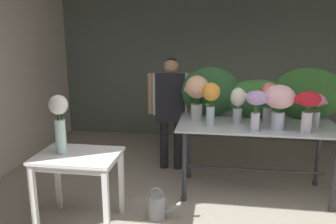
{
  "coord_description": "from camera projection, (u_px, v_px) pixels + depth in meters",
  "views": [
    {
      "loc": [
        0.02,
        -2.06,
        1.89
      ],
      "look_at": [
        -0.48,
        1.24,
        1.07
      ],
      "focal_mm": 36.0,
      "sensor_mm": 36.0,
      "label": 1
    }
  ],
  "objects": [
    {
      "name": "ground_plane",
      "position": [
        213.0,
        182.0,
        4.31
      ],
      "size": [
        8.61,
        8.61,
        0.0
      ],
      "primitive_type": "plane",
      "color": "#9E9384"
    },
    {
      "name": "watering_can",
      "position": [
        157.0,
        207.0,
        3.45
      ],
      "size": [
        0.35,
        0.18,
        0.34
      ],
      "color": "#999EA3",
      "rests_on": "ground"
    },
    {
      "name": "florist",
      "position": [
        171.0,
        102.0,
        4.53
      ],
      "size": [
        0.64,
        0.24,
        1.53
      ],
      "color": "#232328",
      "rests_on": "ground"
    },
    {
      "name": "vase_crimson_freesia",
      "position": [
        308.0,
        106.0,
        3.44
      ],
      "size": [
        0.27,
        0.24,
        0.44
      ],
      "color": "silver",
      "rests_on": "display_table_glass"
    },
    {
      "name": "vase_coral_peonies",
      "position": [
        268.0,
        99.0,
        3.82
      ],
      "size": [
        0.19,
        0.17,
        0.47
      ],
      "color": "silver",
      "rests_on": "display_table_glass"
    },
    {
      "name": "side_table_white",
      "position": [
        78.0,
        164.0,
        3.25
      ],
      "size": [
        0.78,
        0.57,
        0.73
      ],
      "color": "white",
      "rests_on": "ground"
    },
    {
      "name": "display_table_glass",
      "position": [
        256.0,
        136.0,
        3.86
      ],
      "size": [
        1.78,
        0.84,
        0.85
      ],
      "color": "silver",
      "rests_on": "ground"
    },
    {
      "name": "vase_white_roses_tall",
      "position": [
        60.0,
        120.0,
        3.17
      ],
      "size": [
        0.18,
        0.18,
        0.57
      ],
      "color": "silver",
      "rests_on": "side_table_white"
    },
    {
      "name": "vase_lilac_snapdragons",
      "position": [
        257.0,
        104.0,
        3.49
      ],
      "size": [
        0.24,
        0.22,
        0.44
      ],
      "color": "silver",
      "rests_on": "display_table_glass"
    },
    {
      "name": "vase_peach_ranunculus",
      "position": [
        197.0,
        92.0,
        3.96
      ],
      "size": [
        0.29,
        0.28,
        0.53
      ],
      "color": "silver",
      "rests_on": "display_table_glass"
    },
    {
      "name": "vase_ivory_dahlias",
      "position": [
        238.0,
        103.0,
        3.81
      ],
      "size": [
        0.19,
        0.17,
        0.41
      ],
      "color": "silver",
      "rests_on": "display_table_glass"
    },
    {
      "name": "foliage_backdrop",
      "position": [
        261.0,
        95.0,
        4.04
      ],
      "size": [
        1.92,
        0.27,
        0.62
      ],
      "color": "#28562D",
      "rests_on": "display_table_glass"
    },
    {
      "name": "vase_sunset_anemones",
      "position": [
        211.0,
        98.0,
        3.67
      ],
      "size": [
        0.19,
        0.19,
        0.49
      ],
      "color": "silver",
      "rests_on": "display_table_glass"
    },
    {
      "name": "vase_blush_carnations",
      "position": [
        279.0,
        101.0,
        3.54
      ],
      "size": [
        0.32,
        0.32,
        0.48
      ],
      "color": "silver",
      "rests_on": "display_table_glass"
    },
    {
      "name": "wall_back",
      "position": [
        218.0,
        61.0,
        5.87
      ],
      "size": [
        5.67,
        0.12,
        2.72
      ],
      "primitive_type": "cube",
      "color": "slate",
      "rests_on": "ground"
    },
    {
      "name": "vase_rosy_hydrangea",
      "position": [
        316.0,
        107.0,
        3.68
      ],
      "size": [
        0.2,
        0.18,
        0.37
      ],
      "color": "silver",
      "rests_on": "display_table_glass"
    }
  ]
}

